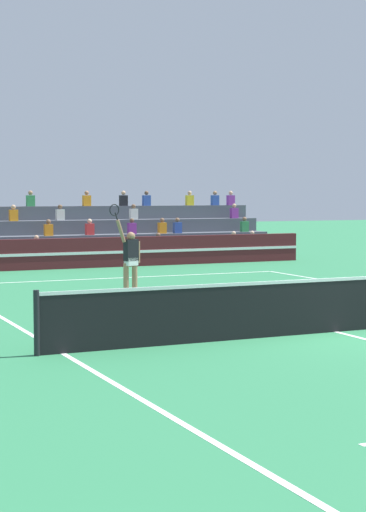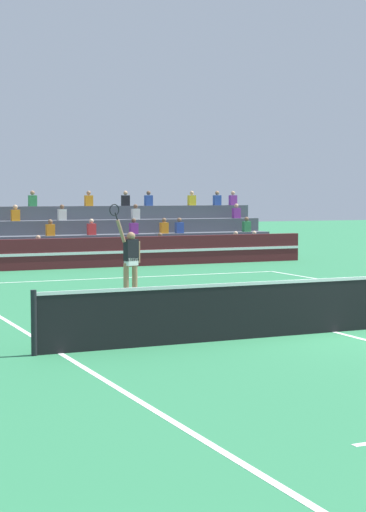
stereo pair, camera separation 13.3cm
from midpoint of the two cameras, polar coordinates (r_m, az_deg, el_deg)
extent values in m
plane|color=#2D7A4C|center=(16.98, 10.27, -5.01)|extent=(120.00, 120.00, 0.00)
cube|color=white|center=(27.54, -3.89, -1.45)|extent=(11.00, 0.10, 0.01)
cube|color=white|center=(14.63, -7.91, -6.45)|extent=(0.10, 23.80, 0.01)
cube|color=white|center=(22.52, 0.96, -2.69)|extent=(8.25, 0.10, 0.01)
cube|color=white|center=(16.98, 10.27, -5.00)|extent=(0.10, 12.85, 0.01)
cylinder|color=black|center=(14.42, -9.65, -4.42)|extent=(0.10, 0.10, 1.10)
cube|color=black|center=(16.91, 10.29, -3.34)|extent=(11.90, 0.02, 1.00)
cube|color=white|center=(16.85, 10.31, -1.55)|extent=(11.90, 0.04, 0.06)
cube|color=#51191E|center=(31.29, -6.45, 0.20)|extent=(18.00, 0.24, 1.10)
cube|color=white|center=(31.16, -6.38, 0.19)|extent=(18.00, 0.02, 0.10)
cube|color=#4C515B|center=(32.52, -7.14, -0.14)|extent=(17.48, 0.95, 0.55)
cube|color=pink|center=(31.93, -9.51, 0.65)|extent=(0.32, 0.22, 0.44)
sphere|color=tan|center=(31.91, -9.52, 1.22)|extent=(0.18, 0.18, 0.18)
cube|color=teal|center=(33.50, -1.43, 0.86)|extent=(0.32, 0.22, 0.44)
sphere|color=brown|center=(33.48, -1.43, 1.41)|extent=(0.18, 0.18, 0.18)
cube|color=#2D4CA5|center=(35.34, 4.87, 1.02)|extent=(0.32, 0.22, 0.44)
sphere|color=beige|center=(35.32, 4.88, 1.54)|extent=(0.18, 0.18, 0.18)
cube|color=#338C4C|center=(34.93, 3.64, 0.99)|extent=(0.32, 0.22, 0.44)
sphere|color=beige|center=(34.91, 3.64, 1.52)|extent=(0.18, 0.18, 0.18)
cube|color=#4C515B|center=(33.41, -7.62, 0.44)|extent=(17.48, 0.95, 1.10)
cube|color=purple|center=(34.08, -3.19, 1.84)|extent=(0.32, 0.22, 0.44)
sphere|color=brown|center=(34.06, -3.19, 2.38)|extent=(0.18, 0.18, 0.18)
cube|color=#2D4CA5|center=(34.84, -0.14, 1.90)|extent=(0.32, 0.22, 0.44)
sphere|color=brown|center=(34.83, -0.14, 2.42)|extent=(0.18, 0.18, 0.18)
cube|color=red|center=(33.48, -6.00, 1.78)|extent=(0.32, 0.22, 0.44)
sphere|color=beige|center=(33.47, -6.01, 2.33)|extent=(0.18, 0.18, 0.18)
cube|color=orange|center=(34.57, -1.16, 1.88)|extent=(0.32, 0.22, 0.44)
sphere|color=brown|center=(34.56, -1.16, 2.41)|extent=(0.18, 0.18, 0.18)
cube|color=#338C4C|center=(36.22, 4.36, 1.97)|extent=(0.32, 0.22, 0.44)
sphere|color=brown|center=(36.21, 4.37, 2.48)|extent=(0.18, 0.18, 0.18)
cube|color=orange|center=(33.01, -8.72, 1.72)|extent=(0.32, 0.22, 0.44)
sphere|color=brown|center=(33.00, -8.73, 2.28)|extent=(0.18, 0.18, 0.18)
cube|color=#4C515B|center=(34.30, -8.08, 0.99)|extent=(17.48, 0.95, 1.65)
cube|color=orange|center=(33.63, -11.00, 2.68)|extent=(0.32, 0.22, 0.44)
sphere|color=tan|center=(33.63, -11.00, 3.22)|extent=(0.18, 0.18, 0.18)
cube|color=silver|center=(34.11, -7.95, 2.73)|extent=(0.32, 0.22, 0.44)
sphere|color=brown|center=(34.10, -7.96, 3.27)|extent=(0.18, 0.18, 0.18)
cube|color=silver|center=(35.10, -3.07, 2.81)|extent=(0.32, 0.22, 0.44)
sphere|color=brown|center=(35.10, -3.08, 3.33)|extent=(0.18, 0.18, 0.18)
cube|color=purple|center=(37.04, 3.68, 2.87)|extent=(0.32, 0.22, 0.44)
sphere|color=tan|center=(37.04, 3.68, 3.37)|extent=(0.18, 0.18, 0.18)
cube|color=#4C515B|center=(35.20, -8.51, 1.52)|extent=(17.48, 0.95, 2.20)
cube|color=orange|center=(35.42, -6.20, 3.69)|extent=(0.32, 0.22, 0.44)
sphere|color=#9E7051|center=(35.42, -6.20, 4.21)|extent=(0.18, 0.18, 0.18)
cube|color=#338C4C|center=(34.77, -9.89, 3.64)|extent=(0.32, 0.22, 0.44)
sphere|color=#9E7051|center=(34.77, -9.90, 4.17)|extent=(0.18, 0.18, 0.18)
cube|color=#2D4CA5|center=(36.33, -2.21, 3.72)|extent=(0.32, 0.22, 0.44)
sphere|color=brown|center=(36.33, -2.21, 4.23)|extent=(0.18, 0.18, 0.18)
cube|color=#2D4CA5|center=(37.67, 2.39, 3.74)|extent=(0.32, 0.22, 0.44)
sphere|color=#9E7051|center=(37.67, 2.39, 4.22)|extent=(0.18, 0.18, 0.18)
cube|color=black|center=(35.95, -3.75, 3.71)|extent=(0.32, 0.22, 0.44)
sphere|color=tan|center=(35.95, -3.75, 4.22)|extent=(0.18, 0.18, 0.18)
cube|color=purple|center=(38.03, 3.45, 3.73)|extent=(0.32, 0.22, 0.44)
sphere|color=tan|center=(38.03, 3.45, 4.22)|extent=(0.18, 0.18, 0.18)
cube|color=yellow|center=(37.14, 0.69, 3.73)|extent=(0.32, 0.22, 0.44)
sphere|color=tan|center=(37.14, 0.69, 4.23)|extent=(0.18, 0.18, 0.18)
cylinder|color=#9E7051|center=(22.25, -3.07, -1.62)|extent=(0.14, 0.14, 0.90)
cylinder|color=#9E7051|center=(22.18, -3.64, -1.64)|extent=(0.14, 0.14, 0.90)
cube|color=white|center=(22.16, -3.31, -0.38)|extent=(0.36, 0.28, 0.20)
cube|color=black|center=(22.14, -3.31, 0.40)|extent=(0.40, 0.30, 0.56)
sphere|color=#9E7051|center=(22.12, -3.31, 1.33)|extent=(0.22, 0.22, 0.22)
cube|color=white|center=(22.26, -3.00, -2.67)|extent=(0.19, 0.28, 0.09)
cube|color=white|center=(22.19, -3.57, -2.69)|extent=(0.19, 0.28, 0.09)
cylinder|color=#9E7051|center=(22.29, -2.82, 0.27)|extent=(0.09, 0.09, 0.56)
cylinder|color=#9E7051|center=(21.91, -3.99, 1.67)|extent=(0.31, 0.17, 0.59)
cylinder|color=black|center=(21.81, -4.29, 2.64)|extent=(0.11, 0.06, 0.22)
torus|color=black|center=(21.77, -4.43, 3.08)|extent=(0.39, 0.14, 0.40)
sphere|color=#C6DB33|center=(17.56, 6.85, -4.56)|extent=(0.07, 0.07, 0.07)
camera|label=1|loc=(0.07, -89.83, 0.01)|focal=60.00mm
camera|label=2|loc=(0.07, 90.17, -0.01)|focal=60.00mm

